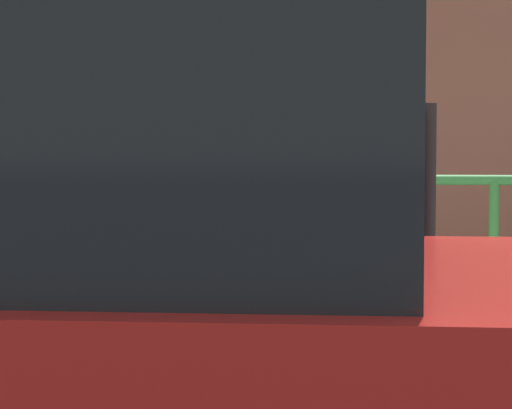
% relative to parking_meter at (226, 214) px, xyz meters
% --- Properties ---
extents(parking_meter, '(0.16, 0.17, 1.43)m').
position_rel_parking_meter_xyz_m(parking_meter, '(0.00, 0.00, 0.00)').
color(parking_meter, slate).
rests_on(parking_meter, sidewalk_curb).
extents(pedestrian_at_meter, '(0.61, 0.63, 1.70)m').
position_rel_parking_meter_xyz_m(pedestrian_at_meter, '(0.56, 0.07, -0.04)').
color(pedestrian_at_meter, black).
rests_on(pedestrian_at_meter, sidewalk_curb).
extents(background_railing, '(24.06, 0.06, 1.13)m').
position_rel_parking_meter_xyz_m(background_railing, '(-0.36, 1.96, -0.22)').
color(background_railing, '#2D7A38').
rests_on(background_railing, sidewalk_curb).
extents(backdrop_wall, '(32.00, 0.50, 3.65)m').
position_rel_parking_meter_xyz_m(backdrop_wall, '(-0.36, 4.10, 0.67)').
color(backdrop_wall, brown).
rests_on(backdrop_wall, ground).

